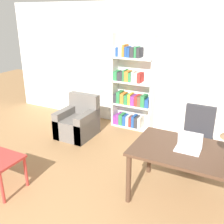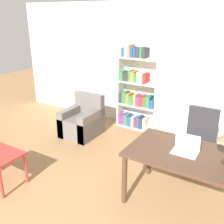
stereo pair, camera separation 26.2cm
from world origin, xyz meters
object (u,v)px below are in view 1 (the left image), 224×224
(laptop, at_px, (189,146))
(armchair, at_px, (78,123))
(desk, at_px, (189,157))
(bookshelf, at_px, (131,90))
(office_chair, at_px, (196,139))

(laptop, xyz_separation_m, armchair, (-2.47, 1.02, -0.54))
(desk, height_order, bookshelf, bookshelf)
(office_chair, height_order, bookshelf, bookshelf)
(armchair, height_order, bookshelf, bookshelf)
(office_chair, xyz_separation_m, armchair, (-2.42, -0.01, -0.17))
(desk, relative_size, bookshelf, 0.71)
(desk, distance_m, office_chair, 1.06)
(desk, relative_size, office_chair, 1.45)
(desk, relative_size, armchair, 1.73)
(laptop, bearing_deg, armchair, 157.60)
(desk, bearing_deg, bookshelf, 130.93)
(laptop, relative_size, bookshelf, 0.16)
(armchair, bearing_deg, desk, -22.55)
(bookshelf, bearing_deg, armchair, -131.42)
(armchair, bearing_deg, laptop, -22.40)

